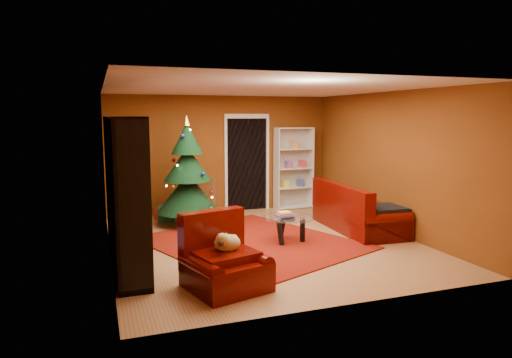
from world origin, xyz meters
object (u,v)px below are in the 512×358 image
object	(u,v)px
media_unit	(124,191)
coffee_table	(288,229)
gift_box_teal	(167,213)
armchair	(226,259)
christmas_tree	(188,172)
sofa	(359,206)
white_bookshelf	(294,168)
gift_box_green	(227,217)
rug	(252,243)
dog	(227,243)
gift_box_red	(162,213)
acrylic_chair	(210,207)

from	to	relation	value
media_unit	coffee_table	xyz separation A→B (m)	(2.68, 0.16, -0.84)
gift_box_teal	armchair	xyz separation A→B (m)	(0.14, -4.01, 0.22)
christmas_tree	sofa	distance (m)	3.37
christmas_tree	sofa	bearing A→B (deg)	-26.14
white_bookshelf	coffee_table	distance (m)	3.07
gift_box_green	sofa	world-z (taller)	sofa
rug	white_bookshelf	xyz separation A→B (m)	(1.90, 2.53, 0.93)
rug	armchair	distance (m)	2.12
rug	dog	xyz separation A→B (m)	(-0.93, -1.79, 0.56)
gift_box_red	acrylic_chair	distance (m)	1.42
media_unit	white_bookshelf	bearing A→B (deg)	34.80
christmas_tree	gift_box_green	distance (m)	1.19
christmas_tree	acrylic_chair	bearing A→B (deg)	-53.05
gift_box_green	coffee_table	world-z (taller)	coffee_table
gift_box_teal	gift_box_green	size ratio (longest dim) A/B	1.16
rug	armchair	world-z (taller)	armchair
rug	sofa	xyz separation A→B (m)	(2.22, 0.22, 0.45)
gift_box_red	sofa	size ratio (longest dim) A/B	0.11
white_bookshelf	dog	world-z (taller)	white_bookshelf
gift_box_teal	gift_box_green	world-z (taller)	gift_box_teal
white_bookshelf	acrylic_chair	xyz separation A→B (m)	(-2.33, -1.28, -0.52)
rug	white_bookshelf	bearing A→B (deg)	53.01
media_unit	white_bookshelf	world-z (taller)	media_unit
gift_box_teal	gift_box_red	xyz separation A→B (m)	(-0.08, 0.24, -0.05)
gift_box_green	gift_box_red	world-z (taller)	gift_box_green
acrylic_chair	rug	bearing A→B (deg)	-78.00
christmas_tree	gift_box_green	size ratio (longest dim) A/B	7.74
christmas_tree	white_bookshelf	xyz separation A→B (m)	(2.66, 0.84, -0.11)
gift_box_green	acrylic_chair	world-z (taller)	acrylic_chair
media_unit	dog	world-z (taller)	media_unit
christmas_tree	gift_box_green	world-z (taller)	christmas_tree
gift_box_green	christmas_tree	bearing A→B (deg)	162.51
rug	gift_box_green	world-z (taller)	gift_box_green
media_unit	sofa	world-z (taller)	media_unit
media_unit	gift_box_red	size ratio (longest dim) A/B	12.22
coffee_table	dog	bearing A→B (deg)	-133.47
sofa	acrylic_chair	world-z (taller)	sofa
dog	sofa	bearing A→B (deg)	17.05
armchair	dog	xyz separation A→B (m)	(0.03, 0.06, 0.19)
coffee_table	media_unit	bearing A→B (deg)	-176.58
gift_box_red	white_bookshelf	xyz separation A→B (m)	(3.09, 0.12, 0.83)
armchair	dog	world-z (taller)	armchair
christmas_tree	gift_box_red	xyz separation A→B (m)	(-0.43, 0.72, -0.94)
rug	media_unit	distance (m)	2.35
media_unit	dog	size ratio (longest dim) A/B	6.99
gift_box_teal	sofa	bearing A→B (deg)	-30.21
rug	coffee_table	bearing A→B (deg)	-15.25
dog	rug	bearing A→B (deg)	47.05
gift_box_green	white_bookshelf	xyz separation A→B (m)	(1.93, 1.07, 0.80)
gift_box_green	acrylic_chair	bearing A→B (deg)	-152.71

